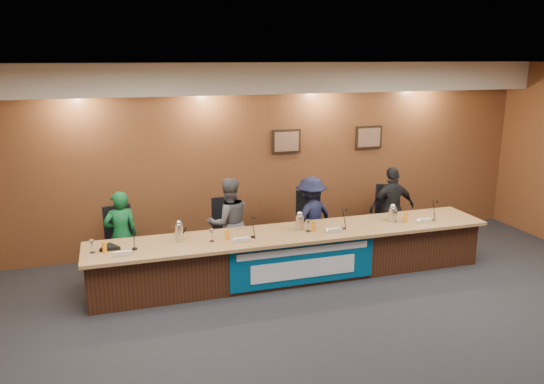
% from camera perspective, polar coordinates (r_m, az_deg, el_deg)
% --- Properties ---
extents(floor, '(10.00, 10.00, 0.00)m').
position_cam_1_polar(floor, '(6.32, 10.05, -17.30)').
color(floor, black).
rests_on(floor, ground).
extents(ceiling, '(10.00, 8.00, 0.04)m').
position_cam_1_polar(ceiling, '(5.39, 11.56, 13.10)').
color(ceiling, silver).
rests_on(ceiling, wall_back).
extents(wall_back, '(10.00, 0.04, 3.20)m').
position_cam_1_polar(wall_back, '(9.26, -0.87, 3.85)').
color(wall_back, brown).
rests_on(wall_back, floor).
extents(soffit, '(10.00, 0.50, 0.50)m').
position_cam_1_polar(soffit, '(8.87, -0.44, 12.17)').
color(soffit, beige).
rests_on(soffit, wall_back).
extents(dais_body, '(6.00, 0.80, 0.70)m').
position_cam_1_polar(dais_body, '(8.13, 2.39, -6.84)').
color(dais_body, '#381C0F').
rests_on(dais_body, floor).
extents(dais_top, '(6.10, 0.95, 0.05)m').
position_cam_1_polar(dais_top, '(7.96, 2.54, -4.45)').
color(dais_top, '#A17344').
rests_on(dais_top, dais_body).
extents(banner, '(2.20, 0.02, 0.65)m').
position_cam_1_polar(banner, '(7.76, 3.43, -7.69)').
color(banner, '#044A77').
rests_on(banner, dais_body).
extents(banner_text_upper, '(2.00, 0.01, 0.10)m').
position_cam_1_polar(banner_text_upper, '(7.68, 3.49, -6.34)').
color(banner_text_upper, silver).
rests_on(banner_text_upper, banner).
extents(banner_text_lower, '(1.60, 0.01, 0.28)m').
position_cam_1_polar(banner_text_lower, '(7.78, 3.45, -8.27)').
color(banner_text_lower, silver).
rests_on(banner_text_lower, banner).
extents(wall_photo_left, '(0.52, 0.04, 0.42)m').
position_cam_1_polar(wall_photo_left, '(9.31, 1.55, 5.47)').
color(wall_photo_left, black).
rests_on(wall_photo_left, wall_back).
extents(wall_photo_right, '(0.52, 0.04, 0.42)m').
position_cam_1_polar(wall_photo_right, '(9.94, 10.36, 5.81)').
color(wall_photo_right, black).
rests_on(wall_photo_right, wall_back).
extents(panelist_a, '(0.54, 0.40, 1.38)m').
position_cam_1_polar(panelist_a, '(8.28, -15.92, -4.52)').
color(panelist_a, '#0D5426').
rests_on(panelist_a, floor).
extents(panelist_b, '(0.74, 0.60, 1.46)m').
position_cam_1_polar(panelist_b, '(8.45, -4.66, -3.33)').
color(panelist_b, '#4A4A4F').
rests_on(panelist_b, floor).
extents(panelist_c, '(1.02, 0.80, 1.38)m').
position_cam_1_polar(panelist_c, '(8.85, 4.20, -2.75)').
color(panelist_c, '#141833').
rests_on(panelist_c, floor).
extents(panelist_d, '(0.85, 0.36, 1.45)m').
position_cam_1_polar(panelist_d, '(9.49, 12.77, -1.68)').
color(panelist_d, black).
rests_on(panelist_d, floor).
extents(office_chair_a, '(0.55, 0.55, 0.08)m').
position_cam_1_polar(office_chair_a, '(8.44, -15.84, -5.65)').
color(office_chair_a, black).
rests_on(office_chair_a, floor).
extents(office_chair_b, '(0.48, 0.48, 0.08)m').
position_cam_1_polar(office_chair_b, '(8.62, -4.77, -4.71)').
color(office_chair_b, black).
rests_on(office_chair_b, floor).
extents(office_chair_c, '(0.60, 0.60, 0.08)m').
position_cam_1_polar(office_chair_c, '(9.01, 3.94, -3.85)').
color(office_chair_c, black).
rests_on(office_chair_c, floor).
extents(office_chair_d, '(0.62, 0.62, 0.08)m').
position_cam_1_polar(office_chair_d, '(9.64, 12.39, -2.92)').
color(office_chair_d, black).
rests_on(office_chair_d, floor).
extents(nameplate_a, '(0.24, 0.08, 0.10)m').
position_cam_1_polar(nameplate_a, '(7.24, -15.77, -6.37)').
color(nameplate_a, white).
rests_on(nameplate_a, dais_top).
extents(microphone_a, '(0.07, 0.07, 0.02)m').
position_cam_1_polar(microphone_a, '(7.47, -14.55, -5.93)').
color(microphone_a, black).
rests_on(microphone_a, dais_top).
extents(juice_glass_a, '(0.06, 0.06, 0.15)m').
position_cam_1_polar(juice_glass_a, '(7.46, -17.57, -5.65)').
color(juice_glass_a, orange).
rests_on(juice_glass_a, dais_top).
extents(water_glass_a, '(0.08, 0.08, 0.18)m').
position_cam_1_polar(water_glass_a, '(7.48, -18.80, -5.57)').
color(water_glass_a, silver).
rests_on(water_glass_a, dais_top).
extents(nameplate_b, '(0.24, 0.08, 0.10)m').
position_cam_1_polar(nameplate_b, '(7.49, -3.18, -5.13)').
color(nameplate_b, white).
rests_on(nameplate_b, dais_top).
extents(microphone_b, '(0.07, 0.07, 0.02)m').
position_cam_1_polar(microphone_b, '(7.69, -2.11, -4.85)').
color(microphone_b, black).
rests_on(microphone_b, dais_top).
extents(juice_glass_b, '(0.06, 0.06, 0.15)m').
position_cam_1_polar(juice_glass_b, '(7.60, -4.85, -4.61)').
color(juice_glass_b, orange).
rests_on(juice_glass_b, dais_top).
extents(water_glass_b, '(0.08, 0.08, 0.18)m').
position_cam_1_polar(water_glass_b, '(7.55, -6.51, -4.66)').
color(water_glass_b, silver).
rests_on(water_glass_b, dais_top).
extents(nameplate_c, '(0.24, 0.08, 0.10)m').
position_cam_1_polar(nameplate_c, '(7.93, 6.81, -4.08)').
color(nameplate_c, white).
rests_on(nameplate_c, dais_top).
extents(microphone_c, '(0.07, 0.07, 0.02)m').
position_cam_1_polar(microphone_c, '(8.14, 7.62, -3.88)').
color(microphone_c, black).
rests_on(microphone_c, dais_top).
extents(juice_glass_c, '(0.06, 0.06, 0.15)m').
position_cam_1_polar(juice_glass_c, '(7.98, 4.49, -3.67)').
color(juice_glass_c, orange).
rests_on(juice_glass_c, dais_top).
extents(water_glass_c, '(0.08, 0.08, 0.18)m').
position_cam_1_polar(water_glass_c, '(7.94, 3.92, -3.64)').
color(water_glass_c, silver).
rests_on(water_glass_c, dais_top).
extents(nameplate_d, '(0.24, 0.08, 0.10)m').
position_cam_1_polar(nameplate_d, '(8.68, 16.22, -2.93)').
color(nameplate_d, white).
rests_on(nameplate_d, dais_top).
extents(microphone_d, '(0.07, 0.07, 0.02)m').
position_cam_1_polar(microphone_d, '(8.87, 16.82, -2.85)').
color(microphone_d, black).
rests_on(microphone_d, dais_top).
extents(juice_glass_d, '(0.06, 0.06, 0.15)m').
position_cam_1_polar(juice_glass_d, '(8.63, 14.19, -2.69)').
color(juice_glass_d, orange).
rests_on(juice_glass_d, dais_top).
extents(water_glass_d, '(0.08, 0.08, 0.18)m').
position_cam_1_polar(water_glass_d, '(8.59, 13.09, -2.59)').
color(water_glass_d, silver).
rests_on(water_glass_d, dais_top).
extents(carafe_left, '(0.12, 0.12, 0.26)m').
position_cam_1_polar(carafe_left, '(7.61, -9.96, -4.36)').
color(carafe_left, silver).
rests_on(carafe_left, dais_top).
extents(carafe_mid, '(0.13, 0.13, 0.22)m').
position_cam_1_polar(carafe_mid, '(8.01, 2.98, -3.32)').
color(carafe_mid, silver).
rests_on(carafe_mid, dais_top).
extents(carafe_right, '(0.13, 0.13, 0.22)m').
position_cam_1_polar(carafe_right, '(8.60, 12.82, -2.40)').
color(carafe_right, silver).
rests_on(carafe_right, dais_top).
extents(speakerphone, '(0.32, 0.32, 0.05)m').
position_cam_1_polar(speakerphone, '(7.56, -17.04, -5.73)').
color(speakerphone, black).
rests_on(speakerphone, dais_top).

